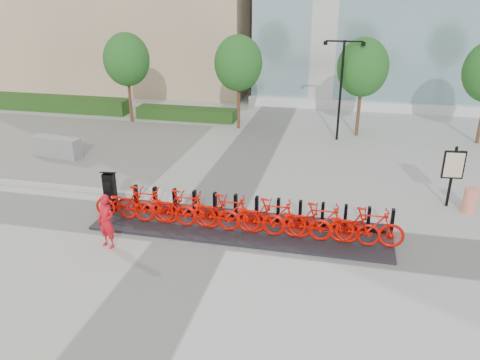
% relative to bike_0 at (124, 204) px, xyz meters
% --- Properties ---
extents(ground, '(120.00, 120.00, 0.00)m').
position_rel_bike_0_xyz_m(ground, '(2.60, 0.05, -0.63)').
color(ground, '#B5B5B5').
extents(gravel_patch, '(14.00, 14.00, 0.00)m').
position_rel_bike_0_xyz_m(gravel_patch, '(-7.40, 7.05, -0.63)').
color(gravel_patch, '#4F4B41').
rests_on(gravel_patch, ground).
extents(hedge_a, '(10.00, 1.40, 0.90)m').
position_rel_bike_0_xyz_m(hedge_a, '(-11.40, 13.55, -0.18)').
color(hedge_a, '#224519').
rests_on(hedge_a, ground).
extents(hedge_b, '(6.00, 1.20, 0.70)m').
position_rel_bike_0_xyz_m(hedge_b, '(-2.40, 13.25, -0.28)').
color(hedge_b, '#224519').
rests_on(hedge_b, ground).
extents(tree_0, '(2.60, 2.60, 5.10)m').
position_rel_bike_0_xyz_m(tree_0, '(-5.40, 12.05, 2.96)').
color(tree_0, brown).
rests_on(tree_0, ground).
extents(tree_1, '(2.60, 2.60, 5.10)m').
position_rel_bike_0_xyz_m(tree_1, '(1.10, 12.05, 2.96)').
color(tree_1, brown).
rests_on(tree_1, ground).
extents(tree_2, '(2.60, 2.60, 5.10)m').
position_rel_bike_0_xyz_m(tree_2, '(7.60, 12.05, 2.96)').
color(tree_2, brown).
rests_on(tree_2, ground).
extents(streetlamp, '(2.00, 0.20, 5.00)m').
position_rel_bike_0_xyz_m(streetlamp, '(6.60, 11.05, 2.50)').
color(streetlamp, black).
rests_on(streetlamp, ground).
extents(dock_pad, '(9.60, 2.40, 0.08)m').
position_rel_bike_0_xyz_m(dock_pad, '(3.90, 0.35, -0.59)').
color(dock_pad, black).
rests_on(dock_pad, ground).
extents(dock_rail_posts, '(8.74, 0.50, 0.85)m').
position_rel_bike_0_xyz_m(dock_rail_posts, '(4.32, 0.82, -0.13)').
color(dock_rail_posts, black).
rests_on(dock_rail_posts, dock_pad).
extents(bike_0, '(2.10, 0.73, 1.10)m').
position_rel_bike_0_xyz_m(bike_0, '(0.00, 0.00, 0.00)').
color(bike_0, '#D60900').
rests_on(bike_0, dock_pad).
extents(bike_1, '(2.04, 0.58, 1.23)m').
position_rel_bike_0_xyz_m(bike_1, '(0.72, 0.00, 0.06)').
color(bike_1, '#D60900').
rests_on(bike_1, dock_pad).
extents(bike_2, '(2.10, 0.73, 1.10)m').
position_rel_bike_0_xyz_m(bike_2, '(1.44, 0.00, 0.00)').
color(bike_2, '#D60900').
rests_on(bike_2, dock_pad).
extents(bike_3, '(2.04, 0.58, 1.23)m').
position_rel_bike_0_xyz_m(bike_3, '(2.16, 0.00, 0.06)').
color(bike_3, '#D60900').
rests_on(bike_3, dock_pad).
extents(bike_4, '(2.10, 0.73, 1.10)m').
position_rel_bike_0_xyz_m(bike_4, '(2.88, 0.00, 0.00)').
color(bike_4, '#D60900').
rests_on(bike_4, dock_pad).
extents(bike_5, '(2.04, 0.58, 1.23)m').
position_rel_bike_0_xyz_m(bike_5, '(3.60, 0.00, 0.06)').
color(bike_5, '#D60900').
rests_on(bike_5, dock_pad).
extents(bike_6, '(2.10, 0.73, 1.10)m').
position_rel_bike_0_xyz_m(bike_6, '(4.32, 0.00, 0.00)').
color(bike_6, '#D60900').
rests_on(bike_6, dock_pad).
extents(bike_7, '(2.04, 0.58, 1.23)m').
position_rel_bike_0_xyz_m(bike_7, '(5.04, 0.00, 0.06)').
color(bike_7, '#D60900').
rests_on(bike_7, dock_pad).
extents(bike_8, '(2.10, 0.73, 1.10)m').
position_rel_bike_0_xyz_m(bike_8, '(5.76, 0.00, 0.00)').
color(bike_8, '#D60900').
rests_on(bike_8, dock_pad).
extents(bike_9, '(2.04, 0.58, 1.23)m').
position_rel_bike_0_xyz_m(bike_9, '(6.48, 0.00, 0.06)').
color(bike_9, '#D60900').
rests_on(bike_9, dock_pad).
extents(bike_10, '(2.10, 0.73, 1.10)m').
position_rel_bike_0_xyz_m(bike_10, '(7.20, 0.00, 0.00)').
color(bike_10, '#D60900').
rests_on(bike_10, dock_pad).
extents(bike_11, '(2.04, 0.58, 1.23)m').
position_rel_bike_0_xyz_m(bike_11, '(7.92, 0.00, 0.06)').
color(bike_11, '#D60900').
rests_on(bike_11, dock_pad).
extents(kiosk, '(0.50, 0.43, 1.47)m').
position_rel_bike_0_xyz_m(kiosk, '(-0.80, 0.57, 0.15)').
color(kiosk, black).
rests_on(kiosk, dock_pad).
extents(worker_red, '(0.71, 0.57, 1.68)m').
position_rel_bike_0_xyz_m(worker_red, '(0.25, -1.68, 0.21)').
color(worker_red, red).
rests_on(worker_red, ground).
extents(construction_barrel, '(0.57, 0.57, 0.90)m').
position_rel_bike_0_xyz_m(construction_barrel, '(11.41, 3.30, -0.18)').
color(construction_barrel, '#FF3704').
rests_on(construction_barrel, ground).
extents(jersey_barrier, '(2.47, 0.97, 0.93)m').
position_rel_bike_0_xyz_m(jersey_barrier, '(-6.04, 5.40, -0.17)').
color(jersey_barrier, '#979797').
rests_on(jersey_barrier, ground).
extents(map_sign, '(0.74, 0.20, 2.24)m').
position_rel_bike_0_xyz_m(map_sign, '(10.77, 3.69, 0.85)').
color(map_sign, black).
rests_on(map_sign, ground).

